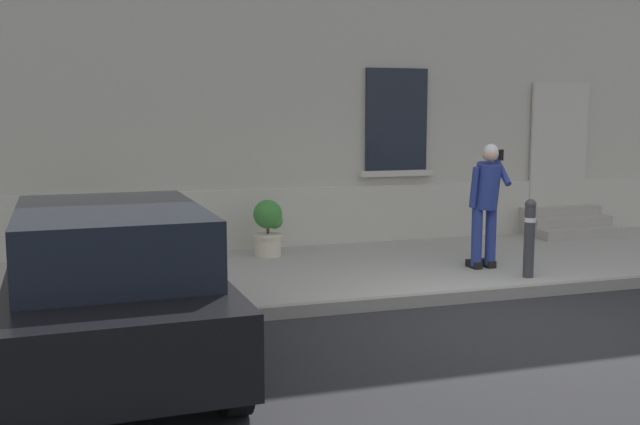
{
  "coord_description": "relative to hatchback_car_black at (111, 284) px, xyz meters",
  "views": [
    {
      "loc": [
        -4.35,
        -6.98,
        2.31
      ],
      "look_at": [
        -1.59,
        1.6,
        1.1
      ],
      "focal_mm": 41.71,
      "sensor_mm": 36.0,
      "label": 1
    }
  ],
  "objects": [
    {
      "name": "planter_cream",
      "position": [
        2.45,
        4.06,
        -0.18
      ],
      "size": [
        0.44,
        0.44,
        0.86
      ],
      "color": "beige",
      "rests_on": "sidewalk"
    },
    {
      "name": "hatchback_car_black",
      "position": [
        0.0,
        0.0,
        0.0
      ],
      "size": [
        1.9,
        4.12,
        1.5
      ],
      "color": "black",
      "rests_on": "ground"
    },
    {
      "name": "bollard_near_person",
      "position": [
        5.37,
        1.55,
        -0.08
      ],
      "size": [
        0.15,
        0.15,
        1.04
      ],
      "color": "#333338",
      "rests_on": "sidewalk"
    },
    {
      "name": "entrance_stoop",
      "position": [
        8.05,
        4.43,
        -0.45
      ],
      "size": [
        1.57,
        0.96,
        0.48
      ],
      "color": "#9E998E",
      "rests_on": "sidewalk"
    },
    {
      "name": "ground_plane",
      "position": [
        4.14,
        0.2,
        -0.79
      ],
      "size": [
        80.0,
        80.0,
        0.0
      ],
      "primitive_type": "plane",
      "color": "#232326"
    },
    {
      "name": "sidewalk",
      "position": [
        4.14,
        3.0,
        -0.71
      ],
      "size": [
        24.0,
        3.6,
        0.15
      ],
      "primitive_type": "cube",
      "color": "#99968E",
      "rests_on": "ground"
    },
    {
      "name": "building_facade",
      "position": [
        4.15,
        5.49,
        2.94
      ],
      "size": [
        24.0,
        1.52,
        7.5
      ],
      "color": "#B2AD9E",
      "rests_on": "ground"
    },
    {
      "name": "curb_edge",
      "position": [
        4.14,
        1.14,
        -0.71
      ],
      "size": [
        24.0,
        0.12,
        0.15
      ],
      "primitive_type": "cube",
      "color": "gray",
      "rests_on": "ground"
    },
    {
      "name": "bollard_far_left",
      "position": [
        1.01,
        1.55,
        -0.08
      ],
      "size": [
        0.15,
        0.15,
        1.04
      ],
      "color": "#333338",
      "rests_on": "sidewalk"
    },
    {
      "name": "planter_olive",
      "position": [
        -0.23,
        4.13,
        -0.18
      ],
      "size": [
        0.44,
        0.44,
        0.86
      ],
      "color": "#606B38",
      "rests_on": "sidewalk"
    },
    {
      "name": "person_on_phone",
      "position": [
        5.1,
        2.22,
        0.36
      ],
      "size": [
        0.51,
        0.5,
        1.75
      ],
      "rotation": [
        0.0,
        0.0,
        -0.27
      ],
      "color": "navy",
      "rests_on": "sidewalk"
    }
  ]
}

